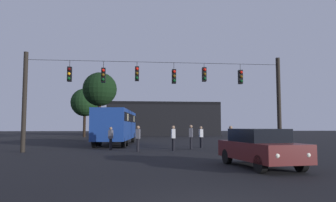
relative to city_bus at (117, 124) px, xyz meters
name	(u,v)px	position (x,y,z in m)	size (l,w,h in m)	color
ground_plane	(150,143)	(3.04, 1.58, -1.87)	(168.00, 168.00, 0.00)	black
overhead_signal_span	(157,92)	(3.00, -8.05, 2.03)	(17.08, 0.44, 6.36)	black
city_bus	(117,124)	(0.00, 0.00, 0.00)	(3.40, 11.17, 3.00)	navy
car_near_right	(260,147)	(6.48, -16.74, -1.07)	(2.30, 4.49, 1.52)	#511919
pedestrian_crossing_left	(173,136)	(4.15, -7.70, -0.92)	(0.26, 0.37, 1.67)	black
pedestrian_crossing_center	(191,135)	(5.58, -6.46, -0.89)	(0.34, 0.41, 1.72)	black
pedestrian_crossing_right	(111,137)	(-0.05, -6.63, -0.98)	(0.33, 0.41, 1.57)	black
pedestrian_near_bus	(231,137)	(7.69, -9.05, -0.93)	(0.27, 0.38, 1.65)	black
pedestrian_trailing	(138,137)	(1.80, -8.19, -0.93)	(0.31, 0.40, 1.66)	black
pedestrian_far_side	(201,136)	(6.60, -5.06, -0.95)	(0.28, 0.39, 1.62)	black
corner_building	(162,119)	(6.68, 29.10, 1.05)	(19.44, 8.92, 5.83)	black
tree_left_silhouette	(100,90)	(-2.77, 11.49, 4.36)	(4.24, 4.24, 8.39)	#2D2116
tree_behind_building	(85,103)	(-5.95, 20.66, 3.37)	(4.25, 4.25, 7.39)	black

